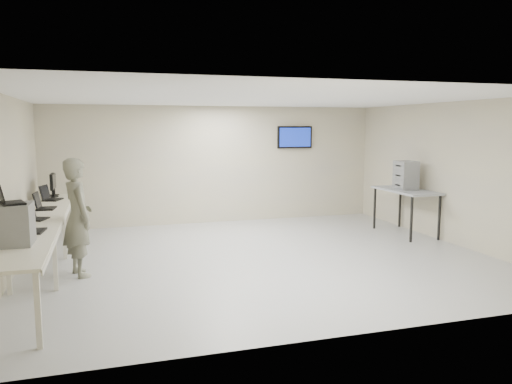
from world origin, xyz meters
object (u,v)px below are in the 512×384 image
object	(u,v)px
soldier	(78,217)
workbench	(39,223)
side_table	(406,193)
equipment_box	(14,224)

from	to	relation	value
soldier	workbench	bearing A→B (deg)	50.44
workbench	soldier	distance (m)	0.62
side_table	equipment_box	bearing A→B (deg)	-159.27
workbench	side_table	distance (m)	7.25
workbench	side_table	bearing A→B (deg)	7.48
workbench	soldier	world-z (taller)	soldier
side_table	soldier	bearing A→B (deg)	-170.11
equipment_box	soldier	distance (m)	1.73
workbench	soldier	xyz separation A→B (m)	(0.58, -0.21, 0.09)
workbench	equipment_box	size ratio (longest dim) A/B	12.04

